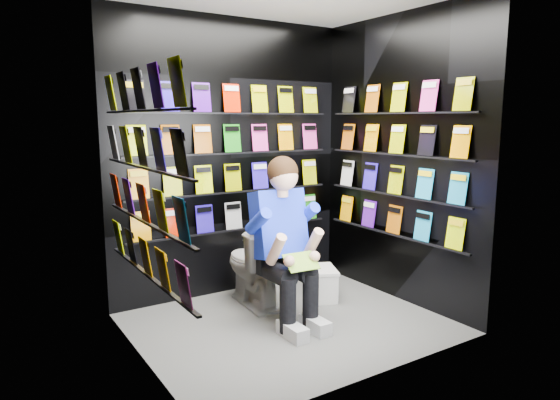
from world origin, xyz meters
TOP-DOWN VIEW (x-y plane):
  - floor at (0.00, 0.00)m, footprint 2.40×2.40m
  - wall_back at (0.00, 1.00)m, footprint 2.40×0.04m
  - wall_front at (0.00, -1.00)m, footprint 2.40×0.04m
  - wall_left at (-1.20, 0.00)m, footprint 0.04×2.00m
  - wall_right at (1.20, 0.00)m, footprint 0.04×2.00m
  - comics_back at (0.00, 0.97)m, footprint 2.10×0.06m
  - comics_left at (-1.17, 0.00)m, footprint 0.06×1.70m
  - comics_right at (1.17, 0.00)m, footprint 0.06×1.70m
  - toilet at (-0.02, 0.54)m, footprint 0.48×0.78m
  - longbox at (0.60, 0.32)m, footprint 0.33×0.41m
  - longbox_lid at (0.60, 0.32)m, footprint 0.35×0.43m
  - reader at (-0.02, 0.16)m, footprint 0.63×0.87m
  - held_comic at (-0.02, -0.19)m, footprint 0.28×0.18m

SIDE VIEW (x-z plane):
  - floor at x=0.00m, z-range 0.00..0.00m
  - longbox at x=0.60m, z-range 0.00..0.27m
  - longbox_lid at x=0.60m, z-range 0.27..0.29m
  - toilet at x=-0.02m, z-range 0.00..0.73m
  - held_comic at x=-0.02m, z-range 0.52..0.64m
  - reader at x=-0.02m, z-range 0.04..1.57m
  - wall_back at x=0.00m, z-range 0.00..2.60m
  - wall_front at x=0.00m, z-range 0.00..2.60m
  - wall_left at x=-1.20m, z-range 0.00..2.60m
  - wall_right at x=1.20m, z-range 0.00..2.60m
  - comics_back at x=0.00m, z-range 0.62..1.99m
  - comics_left at x=-1.17m, z-range 0.62..1.99m
  - comics_right at x=1.17m, z-range 0.62..1.99m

